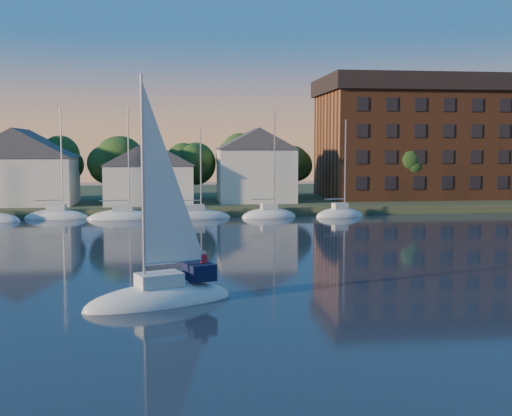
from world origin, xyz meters
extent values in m
plane|color=black|center=(0.00, 0.00, 0.00)|extent=(260.00, 260.00, 0.00)
cube|color=#374126|center=(0.00, 75.00, 0.00)|extent=(160.00, 50.00, 2.00)
cube|color=brown|center=(0.00, 52.00, 0.00)|extent=(120.00, 3.00, 1.00)
cube|color=white|center=(-22.00, 58.00, 4.00)|extent=(13.00, 9.00, 6.00)
cube|color=white|center=(-6.00, 57.00, 3.50)|extent=(11.00, 8.00, 5.00)
cube|color=white|center=(8.00, 59.00, 4.50)|extent=(10.00, 8.00, 7.00)
cube|color=brown|center=(34.00, 65.00, 8.50)|extent=(30.00, 16.00, 15.00)
cube|color=black|center=(34.00, 65.00, 17.20)|extent=(31.00, 17.00, 2.40)
cylinder|color=#3A251A|center=(-26.00, 63.00, 2.75)|extent=(0.50, 0.50, 3.50)
cylinder|color=#3A251A|center=(-18.00, 63.00, 2.75)|extent=(0.50, 0.50, 3.50)
sphere|color=#1D3A15|center=(-18.00, 63.00, 7.20)|extent=(5.40, 5.40, 5.40)
cylinder|color=#3A251A|center=(-10.00, 63.00, 2.75)|extent=(0.50, 0.50, 3.50)
sphere|color=#1D3A15|center=(-10.00, 63.00, 7.20)|extent=(5.40, 5.40, 5.40)
cylinder|color=#3A251A|center=(-2.00, 63.00, 2.75)|extent=(0.50, 0.50, 3.50)
sphere|color=#1D3A15|center=(-2.00, 63.00, 7.20)|extent=(5.40, 5.40, 5.40)
cylinder|color=#3A251A|center=(6.00, 63.00, 2.75)|extent=(0.50, 0.50, 3.50)
sphere|color=#1D3A15|center=(6.00, 63.00, 7.20)|extent=(5.40, 5.40, 5.40)
cylinder|color=#3A251A|center=(14.00, 63.00, 2.75)|extent=(0.50, 0.50, 3.50)
sphere|color=#1D3A15|center=(14.00, 63.00, 7.20)|extent=(5.40, 5.40, 5.40)
cylinder|color=#3A251A|center=(22.00, 63.00, 2.75)|extent=(0.50, 0.50, 3.50)
sphere|color=#1D3A15|center=(22.00, 63.00, 7.20)|extent=(5.40, 5.40, 5.40)
cylinder|color=#3A251A|center=(30.00, 63.00, 2.75)|extent=(0.50, 0.50, 3.50)
sphere|color=#1D3A15|center=(30.00, 63.00, 7.20)|extent=(5.40, 5.40, 5.40)
cylinder|color=#3A251A|center=(38.00, 63.00, 2.75)|extent=(0.50, 0.50, 3.50)
sphere|color=#1D3A15|center=(38.00, 63.00, 7.20)|extent=(5.40, 5.40, 5.40)
cylinder|color=#3A251A|center=(46.00, 63.00, 2.75)|extent=(0.50, 0.50, 3.50)
sphere|color=#1D3A15|center=(46.00, 63.00, 7.20)|extent=(5.40, 5.40, 5.40)
ellipsoid|color=silver|center=(-16.00, 49.00, 0.00)|extent=(7.50, 2.40, 2.20)
cube|color=silver|center=(-16.00, 49.00, 1.30)|extent=(2.10, 1.32, 0.70)
cylinder|color=#A5A8AD|center=(-15.25, 49.00, 5.95)|extent=(0.16, 0.16, 10.00)
cylinder|color=#A5A8AD|center=(-16.82, 49.00, 2.15)|extent=(3.15, 0.12, 0.12)
ellipsoid|color=silver|center=(-8.00, 49.00, 0.00)|extent=(7.50, 2.40, 2.20)
cube|color=silver|center=(-8.00, 49.00, 1.30)|extent=(2.10, 1.32, 0.70)
cylinder|color=#A5A8AD|center=(-7.25, 49.00, 5.95)|extent=(0.16, 0.16, 10.00)
cylinder|color=#A5A8AD|center=(-8.82, 49.00, 2.15)|extent=(3.15, 0.12, 0.12)
ellipsoid|color=silver|center=(0.00, 49.00, 0.00)|extent=(7.50, 2.40, 2.20)
cube|color=silver|center=(0.00, 49.00, 1.30)|extent=(2.10, 1.32, 0.70)
cylinder|color=#A5A8AD|center=(0.75, 49.00, 5.95)|extent=(0.16, 0.16, 10.00)
cylinder|color=#A5A8AD|center=(-0.82, 49.00, 2.15)|extent=(3.15, 0.12, 0.12)
ellipsoid|color=silver|center=(8.00, 49.00, 0.00)|extent=(7.50, 2.40, 2.20)
cube|color=silver|center=(8.00, 49.00, 1.30)|extent=(2.10, 1.32, 0.70)
cylinder|color=#A5A8AD|center=(8.75, 49.00, 5.95)|extent=(0.16, 0.16, 10.00)
cylinder|color=#A5A8AD|center=(7.17, 49.00, 2.15)|extent=(3.15, 0.12, 0.12)
ellipsoid|color=silver|center=(16.00, 49.00, 0.00)|extent=(7.50, 2.40, 2.20)
cube|color=silver|center=(16.00, 49.00, 1.30)|extent=(2.10, 1.32, 0.70)
cylinder|color=#A5A8AD|center=(16.75, 49.00, 5.95)|extent=(0.16, 0.16, 10.00)
cylinder|color=#A5A8AD|center=(15.18, 49.00, 2.15)|extent=(3.15, 0.12, 0.12)
ellipsoid|color=silver|center=(-3.56, 7.35, 0.00)|extent=(8.65, 5.61, 2.20)
cube|color=silver|center=(-3.56, 7.35, 1.30)|extent=(2.70, 2.24, 0.70)
cylinder|color=#A5A8AD|center=(-4.33, 7.04, 6.46)|extent=(0.16, 0.16, 11.02)
cylinder|color=#A5A8AD|center=(-2.72, 7.70, 2.15)|extent=(3.25, 1.43, 0.12)
cube|color=black|center=(-1.42, 8.23, 1.50)|extent=(1.90, 2.01, 0.90)
camera|label=1|loc=(-2.62, -26.32, 8.22)|focal=45.00mm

